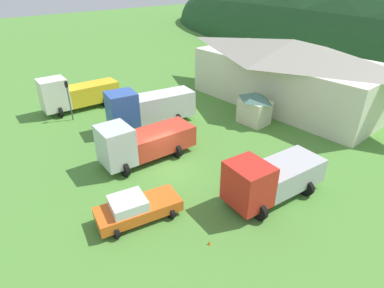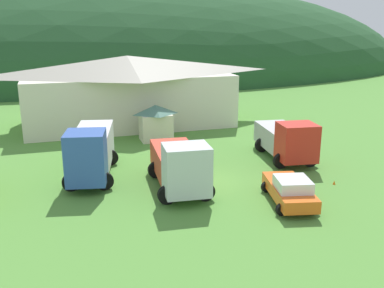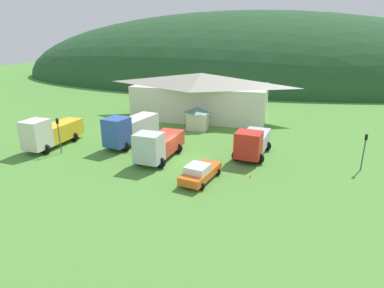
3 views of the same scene
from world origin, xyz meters
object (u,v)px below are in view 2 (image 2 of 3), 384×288
crane_truck_red (287,139)px  traffic_cone_mid_row (281,168)px  depot_building (128,89)px  service_pickup_orange (290,190)px  traffic_cone_near_pickup (334,184)px  play_shed_cream (156,122)px  box_truck_blue (91,150)px  tow_truck_silver (180,164)px

crane_truck_red → traffic_cone_mid_row: (-1.29, -1.64, -1.59)m
depot_building → crane_truck_red: depot_building is taller
depot_building → service_pickup_orange: bearing=-76.9°
service_pickup_orange → traffic_cone_near_pickup: bearing=126.1°
depot_building → traffic_cone_mid_row: size_ratio=33.29×
depot_building → play_shed_cream: size_ratio=6.81×
crane_truck_red → service_pickup_orange: crane_truck_red is taller
play_shed_cream → box_truck_blue: bearing=-127.9°
play_shed_cream → traffic_cone_near_pickup: size_ratio=6.38×
box_truck_blue → service_pickup_orange: 13.00m
service_pickup_orange → depot_building: bearing=-154.1°
service_pickup_orange → traffic_cone_mid_row: 6.36m
tow_truck_silver → traffic_cone_near_pickup: 9.98m
play_shed_cream → crane_truck_red: size_ratio=0.43×
play_shed_cream → service_pickup_orange: play_shed_cream is taller
play_shed_cream → crane_truck_red: crane_truck_red is taller
tow_truck_silver → traffic_cone_near_pickup: bearing=82.7°
traffic_cone_mid_row → traffic_cone_near_pickup: bearing=-66.7°
tow_truck_silver → depot_building: bearing=-175.3°
crane_truck_red → tow_truck_silver: bearing=-61.9°
traffic_cone_mid_row → box_truck_blue: bearing=170.6°
crane_truck_red → depot_building: bearing=-141.7°
service_pickup_orange → traffic_cone_mid_row: size_ratio=8.20×
depot_building → traffic_cone_near_pickup: (9.57, -20.92, -3.50)m
box_truck_blue → service_pickup_orange: box_truck_blue is taller
box_truck_blue → traffic_cone_near_pickup: box_truck_blue is taller
play_shed_cream → tow_truck_silver: 11.90m
service_pickup_orange → traffic_cone_near_pickup: (4.26, 1.84, -0.83)m
box_truck_blue → traffic_cone_near_pickup: bearing=78.8°
traffic_cone_near_pickup → traffic_cone_mid_row: 4.26m
traffic_cone_near_pickup → traffic_cone_mid_row: (-1.69, 3.92, 0.00)m
box_truck_blue → service_pickup_orange: (10.28, -7.89, -1.05)m
depot_building → traffic_cone_near_pickup: depot_building is taller
play_shed_cream → service_pickup_orange: size_ratio=0.60×
play_shed_cream → box_truck_blue: box_truck_blue is taller
box_truck_blue → traffic_cone_mid_row: 13.17m
tow_truck_silver → service_pickup_orange: 6.69m
tow_truck_silver → service_pickup_orange: bearing=58.7°
traffic_cone_near_pickup → crane_truck_red: bearing=94.1°
crane_truck_red → box_truck_blue: bearing=-84.5°
box_truck_blue → crane_truck_red: box_truck_blue is taller
tow_truck_silver → play_shed_cream: bearing=179.0°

